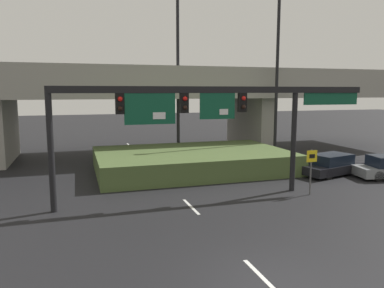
# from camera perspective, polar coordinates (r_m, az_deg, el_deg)

# --- Properties ---
(ground_plane) EXTENTS (160.00, 160.00, 0.00)m
(ground_plane) POSITION_cam_1_polar(r_m,az_deg,el_deg) (11.44, 11.53, -20.07)
(ground_plane) COLOR black
(lane_markings) EXTENTS (0.14, 37.63, 0.01)m
(lane_markings) POSITION_cam_1_polar(r_m,az_deg,el_deg) (20.99, -3.00, -6.73)
(lane_markings) COLOR silver
(lane_markings) RESTS_ON ground
(signal_gantry) EXTENTS (16.28, 0.44, 5.59)m
(signal_gantry) POSITION_cam_1_polar(r_m,az_deg,el_deg) (18.36, 2.53, 5.60)
(signal_gantry) COLOR black
(signal_gantry) RESTS_ON ground
(speed_limit_sign) EXTENTS (0.60, 0.11, 2.40)m
(speed_limit_sign) POSITION_cam_1_polar(r_m,az_deg,el_deg) (20.27, 17.71, -3.11)
(speed_limit_sign) COLOR #4C4C4C
(speed_limit_sign) RESTS_ON ground
(highway_light_pole_near) EXTENTS (0.70, 0.36, 12.89)m
(highway_light_pole_near) POSITION_cam_1_polar(r_m,az_deg,el_deg) (30.02, 12.84, 10.67)
(highway_light_pole_near) COLOR black
(highway_light_pole_near) RESTS_ON ground
(highway_light_pole_far) EXTENTS (0.70, 0.36, 14.79)m
(highway_light_pole_far) POSITION_cam_1_polar(r_m,az_deg,el_deg) (29.33, -2.17, 12.79)
(highway_light_pole_far) COLOR black
(highway_light_pole_far) RESTS_ON ground
(overpass_bridge) EXTENTS (48.88, 9.17, 7.21)m
(overpass_bridge) POSITION_cam_1_polar(r_m,az_deg,el_deg) (31.70, -8.34, 7.68)
(overpass_bridge) COLOR gray
(overpass_bridge) RESTS_ON ground
(grass_embankment) EXTENTS (12.73, 8.22, 1.34)m
(grass_embankment) POSITION_cam_1_polar(r_m,az_deg,el_deg) (25.50, 0.01, -2.52)
(grass_embankment) COLOR #4C6033
(grass_embankment) RESTS_ON ground
(parked_sedan_near_right) EXTENTS (5.03, 2.94, 1.35)m
(parked_sedan_near_right) POSITION_cam_1_polar(r_m,az_deg,el_deg) (25.81, 20.64, -3.01)
(parked_sedan_near_right) COLOR black
(parked_sedan_near_right) RESTS_ON ground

